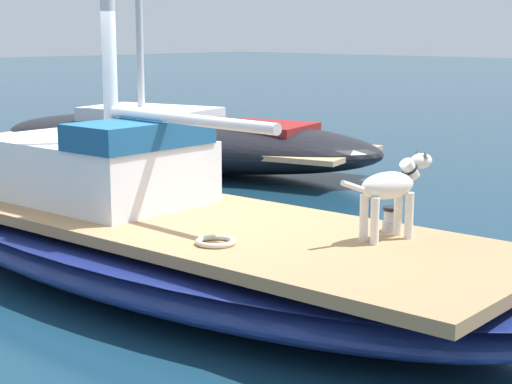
{
  "coord_description": "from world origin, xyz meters",
  "views": [
    {
      "loc": [
        -4.87,
        -5.79,
        2.33
      ],
      "look_at": [
        0.0,
        -1.0,
        1.01
      ],
      "focal_mm": 59.14,
      "sensor_mm": 36.0,
      "label": 1
    }
  ],
  "objects_px": {
    "dog_white": "(392,188)",
    "coiled_rope": "(216,242)",
    "deck_winch": "(392,220)",
    "sailboat_main": "(179,249)",
    "moored_boat_starboard_side": "(178,138)"
  },
  "relations": [
    {
      "from": "sailboat_main",
      "to": "deck_winch",
      "type": "relative_size",
      "value": 35.24
    },
    {
      "from": "sailboat_main",
      "to": "dog_white",
      "type": "xyz_separation_m",
      "value": [
        0.62,
        -1.91,
        0.75
      ]
    },
    {
      "from": "sailboat_main",
      "to": "dog_white",
      "type": "distance_m",
      "value": 2.15
    },
    {
      "from": "dog_white",
      "to": "deck_winch",
      "type": "height_order",
      "value": "dog_white"
    },
    {
      "from": "sailboat_main",
      "to": "moored_boat_starboard_side",
      "type": "bearing_deg",
      "value": 49.76
    },
    {
      "from": "dog_white",
      "to": "coiled_rope",
      "type": "bearing_deg",
      "value": 141.62
    },
    {
      "from": "dog_white",
      "to": "moored_boat_starboard_side",
      "type": "bearing_deg",
      "value": 62.1
    },
    {
      "from": "moored_boat_starboard_side",
      "to": "dog_white",
      "type": "bearing_deg",
      "value": -117.9
    },
    {
      "from": "dog_white",
      "to": "moored_boat_starboard_side",
      "type": "height_order",
      "value": "moored_boat_starboard_side"
    },
    {
      "from": "sailboat_main",
      "to": "coiled_rope",
      "type": "bearing_deg",
      "value": -115.36
    },
    {
      "from": "dog_white",
      "to": "deck_winch",
      "type": "relative_size",
      "value": 4.44
    },
    {
      "from": "dog_white",
      "to": "deck_winch",
      "type": "xyz_separation_m",
      "value": [
        0.22,
        0.15,
        -0.32
      ]
    },
    {
      "from": "deck_winch",
      "to": "moored_boat_starboard_side",
      "type": "bearing_deg",
      "value": 63.05
    },
    {
      "from": "dog_white",
      "to": "coiled_rope",
      "type": "distance_m",
      "value": 1.48
    },
    {
      "from": "sailboat_main",
      "to": "moored_boat_starboard_side",
      "type": "relative_size",
      "value": 0.9
    }
  ]
}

